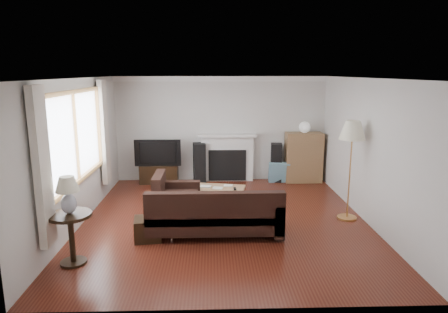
{
  "coord_description": "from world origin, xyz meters",
  "views": [
    {
      "loc": [
        -0.22,
        -6.76,
        2.61
      ],
      "look_at": [
        0.0,
        0.3,
        1.1
      ],
      "focal_mm": 32.0,
      "sensor_mm": 36.0,
      "label": 1
    }
  ],
  "objects_px": {
    "bookshelf": "(303,157)",
    "sectional_sofa": "(215,212)",
    "floor_lamp": "(350,171)",
    "tv_stand": "(159,174)",
    "side_table": "(72,239)",
    "coffee_table": "(218,197)"
  },
  "relations": [
    {
      "from": "bookshelf",
      "to": "sectional_sofa",
      "type": "distance_m",
      "value": 3.81
    },
    {
      "from": "sectional_sofa",
      "to": "floor_lamp",
      "type": "xyz_separation_m",
      "value": [
        2.4,
        0.63,
        0.51
      ]
    },
    {
      "from": "bookshelf",
      "to": "tv_stand",
      "type": "bearing_deg",
      "value": -179.75
    },
    {
      "from": "bookshelf",
      "to": "sectional_sofa",
      "type": "bearing_deg",
      "value": -124.45
    },
    {
      "from": "bookshelf",
      "to": "side_table",
      "type": "height_order",
      "value": "bookshelf"
    },
    {
      "from": "coffee_table",
      "to": "side_table",
      "type": "height_order",
      "value": "side_table"
    },
    {
      "from": "bookshelf",
      "to": "sectional_sofa",
      "type": "relative_size",
      "value": 0.51
    },
    {
      "from": "floor_lamp",
      "to": "tv_stand",
      "type": "bearing_deg",
      "value": 146.01
    },
    {
      "from": "sectional_sofa",
      "to": "coffee_table",
      "type": "height_order",
      "value": "sectional_sofa"
    },
    {
      "from": "floor_lamp",
      "to": "side_table",
      "type": "xyz_separation_m",
      "value": [
        -4.37,
        -1.59,
        -0.53
      ]
    },
    {
      "from": "tv_stand",
      "to": "sectional_sofa",
      "type": "height_order",
      "value": "sectional_sofa"
    },
    {
      "from": "coffee_table",
      "to": "floor_lamp",
      "type": "distance_m",
      "value": 2.53
    },
    {
      "from": "coffee_table",
      "to": "tv_stand",
      "type": "bearing_deg",
      "value": 138.95
    },
    {
      "from": "sectional_sofa",
      "to": "tv_stand",
      "type": "bearing_deg",
      "value": 112.63
    },
    {
      "from": "sectional_sofa",
      "to": "floor_lamp",
      "type": "bearing_deg",
      "value": 14.69
    },
    {
      "from": "bookshelf",
      "to": "floor_lamp",
      "type": "bearing_deg",
      "value": -84.42
    },
    {
      "from": "sectional_sofa",
      "to": "side_table",
      "type": "bearing_deg",
      "value": -153.94
    },
    {
      "from": "side_table",
      "to": "bookshelf",
      "type": "bearing_deg",
      "value": 44.84
    },
    {
      "from": "sectional_sofa",
      "to": "coffee_table",
      "type": "relative_size",
      "value": 2.27
    },
    {
      "from": "coffee_table",
      "to": "sectional_sofa",
      "type": "bearing_deg",
      "value": -81.26
    },
    {
      "from": "bookshelf",
      "to": "side_table",
      "type": "relative_size",
      "value": 1.63
    },
    {
      "from": "bookshelf",
      "to": "coffee_table",
      "type": "relative_size",
      "value": 1.15
    }
  ]
}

